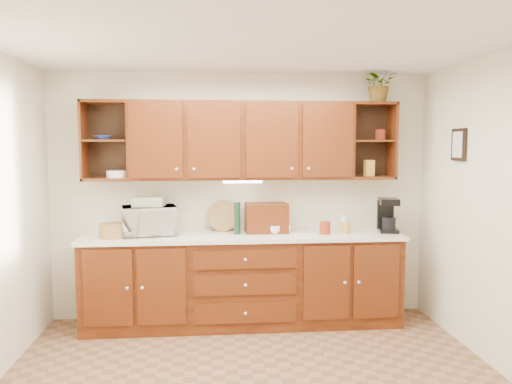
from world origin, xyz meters
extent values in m
plane|color=white|center=(0.00, 0.00, 2.60)|extent=(4.00, 4.00, 0.00)
plane|color=beige|center=(0.00, 1.75, 1.30)|extent=(4.00, 0.00, 4.00)
cube|color=#361206|center=(0.00, 1.45, 0.45)|extent=(3.20, 0.60, 0.90)
cube|color=silver|center=(0.00, 1.44, 0.92)|extent=(3.24, 0.64, 0.04)
cube|color=#361206|center=(0.00, 1.58, 1.89)|extent=(2.30, 0.33, 0.80)
cube|color=black|center=(-1.38, 1.74, 1.89)|extent=(0.45, 0.02, 0.80)
cube|color=black|center=(1.38, 1.74, 1.89)|extent=(0.45, 0.02, 0.80)
cube|color=#361206|center=(-1.38, 1.58, 1.89)|extent=(0.43, 0.30, 0.02)
cube|color=#361206|center=(1.38, 1.58, 1.89)|extent=(0.43, 0.30, 0.02)
cube|color=#361206|center=(1.38, 1.58, 2.27)|extent=(0.45, 0.33, 0.03)
cube|color=white|center=(0.00, 1.53, 1.47)|extent=(0.40, 0.05, 0.02)
cube|color=black|center=(1.98, 0.90, 1.85)|extent=(0.03, 0.24, 0.30)
cylinder|color=olive|center=(-1.29, 1.37, 1.01)|extent=(0.34, 0.34, 0.14)
imported|color=beige|center=(-0.95, 1.49, 1.09)|extent=(0.59, 0.45, 0.29)
cube|color=#E0E26A|center=(-0.95, 1.49, 1.28)|extent=(0.32, 0.25, 0.09)
cylinder|color=black|center=(-0.06, 1.46, 1.10)|extent=(0.08, 0.08, 0.33)
cylinder|color=olive|center=(-0.20, 1.66, 0.95)|extent=(0.33, 0.09, 0.32)
cube|color=#361206|center=(0.25, 1.54, 1.09)|extent=(0.44, 0.28, 0.30)
cylinder|color=#361206|center=(0.37, 1.50, 1.09)|extent=(0.02, 0.02, 0.30)
cylinder|color=#361206|center=(0.37, 1.50, 0.95)|extent=(0.12, 0.12, 0.02)
imported|color=white|center=(0.45, 1.50, 0.98)|extent=(0.12, 0.12, 0.09)
imported|color=white|center=(0.33, 1.57, 0.98)|extent=(0.12, 0.12, 0.09)
imported|color=white|center=(0.32, 1.43, 0.98)|extent=(0.12, 0.12, 0.09)
cylinder|color=maroon|center=(0.83, 1.38, 1.00)|extent=(0.13, 0.13, 0.13)
cylinder|color=white|center=(1.07, 1.53, 1.02)|extent=(0.08, 0.08, 0.17)
cylinder|color=gold|center=(1.06, 1.42, 0.99)|extent=(0.10, 0.10, 0.11)
cube|color=black|center=(1.52, 1.44, 0.96)|extent=(0.23, 0.27, 0.04)
cube|color=black|center=(1.52, 1.53, 1.11)|extent=(0.18, 0.09, 0.30)
cube|color=black|center=(1.52, 1.44, 1.26)|extent=(0.23, 0.27, 0.07)
cylinder|color=black|center=(1.52, 1.42, 1.03)|extent=(0.16, 0.16, 0.13)
imported|color=navy|center=(-1.40, 1.56, 1.92)|extent=(0.23, 0.23, 0.04)
cylinder|color=white|center=(-1.26, 1.55, 1.56)|extent=(0.22, 0.22, 0.07)
cube|color=gold|center=(1.34, 1.55, 1.60)|extent=(0.10, 0.09, 0.17)
cube|color=maroon|center=(1.45, 1.55, 1.95)|extent=(0.09, 0.08, 0.11)
imported|color=#999999|center=(1.43, 1.54, 2.48)|extent=(0.34, 0.30, 0.38)
camera|label=1|loc=(-0.32, -3.57, 1.84)|focal=35.00mm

